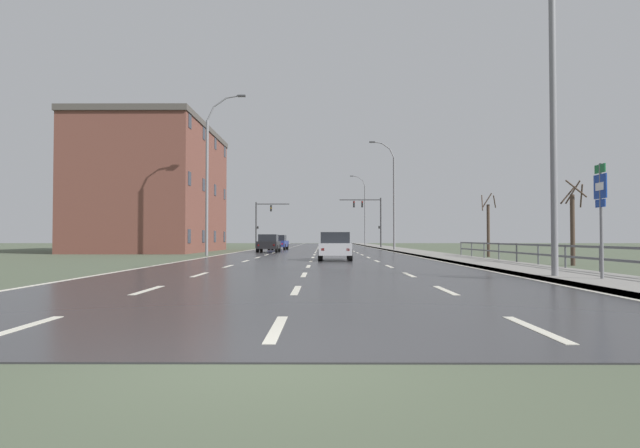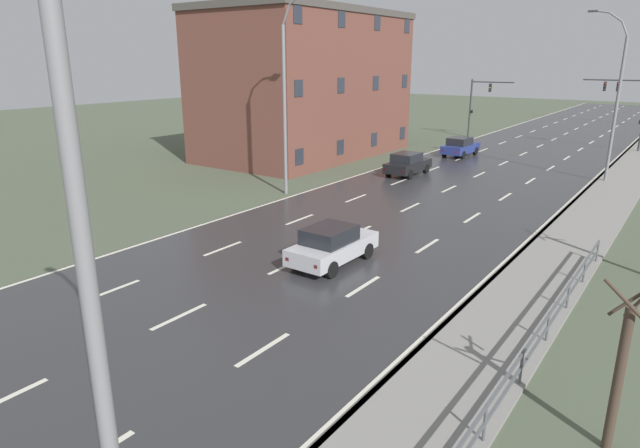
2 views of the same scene
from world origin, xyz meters
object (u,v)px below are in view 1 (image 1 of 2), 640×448
object	(u,v)px
traffic_signal_left	(262,218)
brick_building	(155,189)
traffic_signal_right	(371,214)
car_far_right	(269,243)
street_lamp_midground	(392,197)
highway_sign	(601,206)
car_near_right	(335,246)
street_lamp_distant	(364,211)
car_near_left	(278,242)
street_lamp_foreground	(548,108)
street_lamp_left_bank	(210,177)

from	to	relation	value
traffic_signal_left	brick_building	bearing A→B (deg)	-112.73
traffic_signal_right	car_far_right	distance (m)	23.42
traffic_signal_right	brick_building	xyz separation A→B (m)	(-21.67, -17.71, 1.48)
traffic_signal_right	street_lamp_midground	bearing A→B (deg)	-86.91
highway_sign	car_near_right	xyz separation A→B (m)	(-7.09, 15.06, -1.34)
street_lamp_distant	car_far_right	distance (m)	43.98
street_lamp_distant	traffic_signal_right	world-z (taller)	street_lamp_distant
street_lamp_distant	brick_building	size ratio (longest dim) A/B	0.64
car_near_right	car_near_left	size ratio (longest dim) A/B	0.99
street_lamp_foreground	brick_building	xyz separation A→B (m)	(-22.49, 34.04, 0.62)
street_lamp_left_bank	highway_sign	bearing A→B (deg)	-55.74
street_lamp_distant	car_near_right	world-z (taller)	street_lamp_distant
traffic_signal_left	car_far_right	world-z (taller)	traffic_signal_left
street_lamp_midground	street_lamp_left_bank	bearing A→B (deg)	-135.35
car_near_right	car_near_left	bearing A→B (deg)	102.04
street_lamp_foreground	car_far_right	distance (m)	33.63
street_lamp_midground	traffic_signal_right	size ratio (longest dim) A/B	1.71
traffic_signal_right	traffic_signal_left	size ratio (longest dim) A/B	1.08
street_lamp_distant	car_far_right	xyz separation A→B (m)	(-11.58, -42.15, -4.88)
street_lamp_midground	car_near_right	distance (m)	24.07
street_lamp_midground	car_far_right	bearing A→B (deg)	-154.81
traffic_signal_right	brick_building	size ratio (longest dim) A/B	0.35
car_near_right	brick_building	bearing A→B (deg)	129.76
car_near_right	car_near_left	distance (m)	27.54
street_lamp_distant	car_near_left	bearing A→B (deg)	-109.52
street_lamp_midground	car_near_left	xyz separation A→B (m)	(-11.53, 4.17, -4.47)
street_lamp_left_bank	car_near_right	world-z (taller)	street_lamp_left_bank
street_lamp_midground	brick_building	distance (m)	22.64
street_lamp_midground	car_far_right	size ratio (longest dim) A/B	2.62
street_lamp_midground	traffic_signal_left	world-z (taller)	street_lamp_midground
traffic_signal_right	car_near_right	xyz separation A→B (m)	(-5.33, -37.89, -3.53)
traffic_signal_left	car_far_right	xyz separation A→B (m)	(3.02, -21.59, -3.00)
street_lamp_foreground	car_near_right	distance (m)	15.79
street_lamp_midground	traffic_signal_right	xyz separation A→B (m)	(-0.81, 15.05, -0.94)
traffic_signal_left	car_near_left	size ratio (longest dim) A/B	1.40
street_lamp_foreground	street_lamp_midground	size ratio (longest dim) A/B	0.98
traffic_signal_left	brick_building	xyz separation A→B (m)	(-7.88, -18.81, 2.00)
highway_sign	car_near_right	world-z (taller)	highway_sign
car_far_right	car_near_right	bearing A→B (deg)	-72.02
highway_sign	street_lamp_midground	bearing A→B (deg)	91.43
traffic_signal_left	highway_sign	bearing A→B (deg)	-73.95
car_far_right	car_near_left	world-z (taller)	same
street_lamp_distant	highway_sign	distance (m)	74.69
car_far_right	street_lamp_left_bank	bearing A→B (deg)	-108.97
street_lamp_left_bank	highway_sign	size ratio (longest dim) A/B	3.44
brick_building	car_far_right	bearing A→B (deg)	-14.32
brick_building	car_near_right	bearing A→B (deg)	-51.00
street_lamp_distant	brick_building	world-z (taller)	street_lamp_distant
traffic_signal_left	car_near_left	distance (m)	12.73
street_lamp_left_bank	traffic_signal_left	size ratio (longest dim) A/B	1.96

